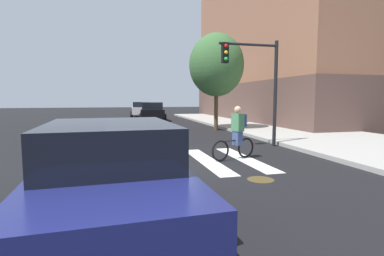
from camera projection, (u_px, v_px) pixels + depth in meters
The scene contains 11 objects.
ground_plane at pixel (150, 164), 8.71m from camera, with size 120.00×120.00×0.00m, color black.
crosswalk_stripes at pixel (167, 163), 8.83m from camera, with size 5.56×3.96×0.01m.
manhole_cover at pixel (261, 179), 7.02m from camera, with size 0.64×0.64×0.01m, color #473D1E.
sedan_near at pixel (111, 175), 4.24m from camera, with size 2.31×4.67×1.59m.
sedan_mid at pixel (152, 111), 25.33m from camera, with size 2.58×4.86×1.62m.
sedan_far at pixel (141, 109), 31.35m from camera, with size 2.38×4.70×1.59m.
cyclist at pixel (237, 133), 9.32m from camera, with size 1.64×0.60×1.69m.
traffic_light_near at pixel (257, 75), 11.54m from camera, with size 2.47×0.28×4.20m.
fire_hydrant at pixel (244, 121), 18.26m from camera, with size 0.33×0.22×0.78m.
street_tree_near at pixel (216, 65), 17.64m from camera, with size 3.27×3.27×5.82m.
corner_building at pixel (319, 46), 27.25m from camera, with size 16.83×21.96×13.63m.
Camera 1 is at (-0.91, -8.60, 1.92)m, focal length 27.59 mm.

